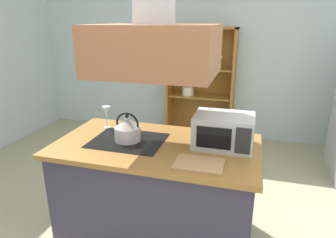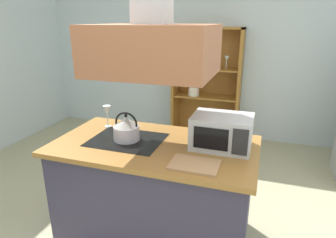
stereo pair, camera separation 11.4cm
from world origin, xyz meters
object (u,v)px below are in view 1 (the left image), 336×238
Objects in this scene: kettle at (128,129)px; microwave at (224,131)px; cutting_board at (199,164)px; dish_cabinet at (200,91)px; wine_glass_on_counter at (106,112)px.

microwave reaches higher than kettle.
cutting_board is 0.74× the size of microwave.
dish_cabinet reaches higher than cutting_board.
cutting_board is at bearing -80.33° from dish_cabinet.
cutting_board is at bearing -107.98° from microwave.
kettle reaches higher than cutting_board.
cutting_board is 1.10m from wine_glass_on_counter.
microwave is at bearing 7.83° from kettle.
cutting_board is (0.65, -0.27, -0.09)m from kettle.
wine_glass_on_counter is at bearing 152.03° from cutting_board.
dish_cabinet is 3.83× the size of microwave.
microwave is 1.10m from wine_glass_on_counter.
cutting_board is 0.42m from microwave.
dish_cabinet is 2.49m from kettle.
kettle is at bearing -37.18° from wine_glass_on_counter.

